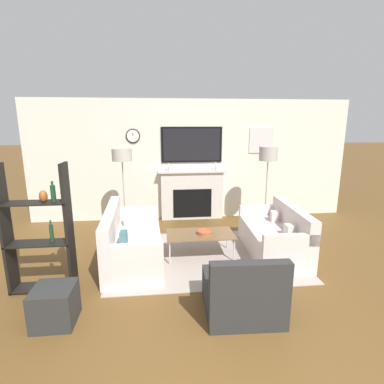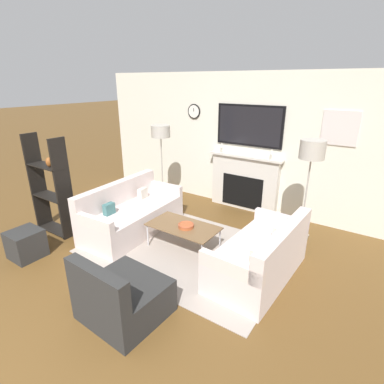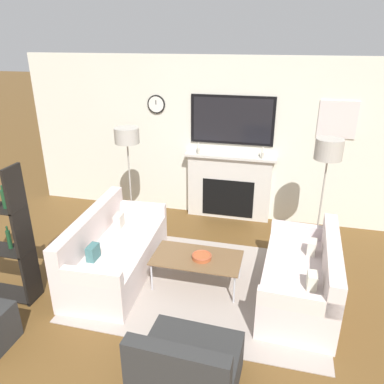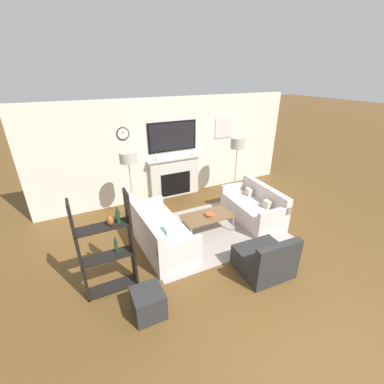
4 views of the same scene
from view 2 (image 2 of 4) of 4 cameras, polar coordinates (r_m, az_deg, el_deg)
fireplace_wall at (r=6.15m, az=10.70°, el=8.02°), size 7.27×0.28×2.70m
area_rug at (r=4.84m, az=-0.86°, el=-10.90°), size 3.02×2.18×0.01m
couch_left at (r=5.41m, az=-11.48°, el=-4.27°), size 0.94×1.93×0.85m
couch_right at (r=4.22m, az=12.97°, el=-12.05°), size 0.89×1.66×0.82m
armchair at (r=3.62m, az=-13.26°, el=-18.93°), size 0.89×0.84×0.79m
coffee_table at (r=4.70m, az=-1.70°, el=-6.71°), size 1.11×0.60×0.40m
decorative_bowl at (r=4.63m, az=-1.16°, el=-6.39°), size 0.25×0.25×0.06m
floor_lamp_left at (r=5.99m, az=-5.98°, el=11.13°), size 0.37×0.37×1.72m
floor_lamp_right at (r=4.72m, az=21.92°, el=7.19°), size 0.36×0.36×1.73m
shelf_unit at (r=5.61m, az=-25.32°, el=0.81°), size 0.82×0.28×1.71m
ottoman at (r=5.22m, az=-29.07°, el=-8.65°), size 0.44×0.44×0.43m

